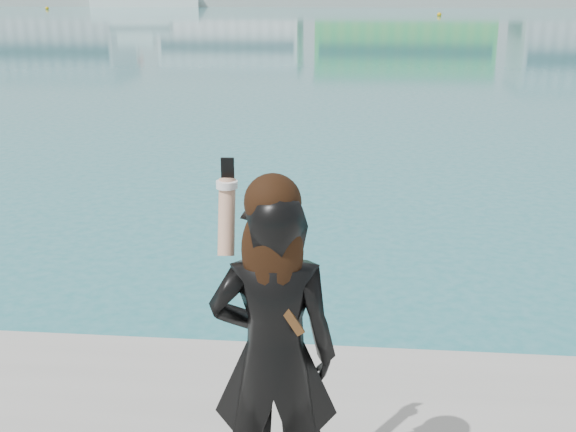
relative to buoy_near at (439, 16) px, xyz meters
name	(u,v)px	position (x,y,z in m)	size (l,w,h in m)	color
buoy_near	(439,16)	(0.00, 0.00, 0.00)	(0.50, 0.50, 0.50)	#DAA10B
buoy_far	(47,9)	(-52.30, 17.53, 0.00)	(0.50, 0.50, 0.50)	#DAA10B
woman	(274,348)	(-9.19, -80.61, 1.69)	(0.63, 0.43, 1.76)	black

